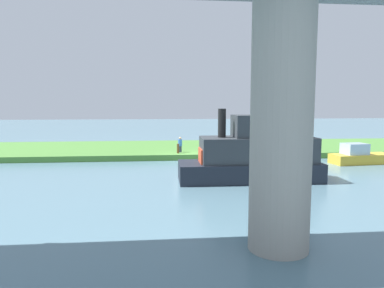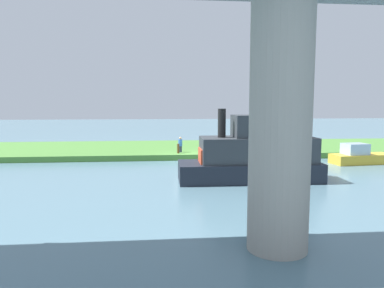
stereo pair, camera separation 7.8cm
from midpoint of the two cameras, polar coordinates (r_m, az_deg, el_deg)
name	(u,v)px [view 2 (the right image)]	position (r m, az deg, el deg)	size (l,w,h in m)	color
ground_plane	(188,160)	(31.05, -0.58, -2.62)	(160.00, 160.00, 0.00)	slate
grassy_bank	(183,149)	(36.93, -1.36, -0.77)	(80.00, 12.00, 0.50)	#4C8438
bridge_pylon	(280,122)	(12.14, 13.94, 3.40)	(2.03, 2.03, 8.62)	#9E998E
person_on_bank	(180,144)	(32.51, -1.79, -0.08)	(0.44, 0.44, 1.39)	#2D334C
mooring_post	(178,149)	(31.82, -2.12, -0.73)	(0.20, 0.20, 0.84)	brown
houseboat_blue	(254,154)	(23.19, 9.93, -1.60)	(9.00, 3.13, 4.58)	#1E232D
riverboat_paddlewheel	(245,158)	(28.95, 8.40, -2.18)	(5.06, 2.14, 1.65)	gold
pontoon_yellow	(360,156)	(32.44, 25.11, -1.78)	(5.17, 2.30, 1.67)	gold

